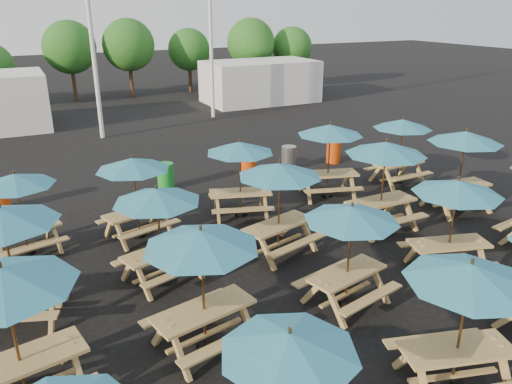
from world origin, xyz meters
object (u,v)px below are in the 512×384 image
picnic_unit_5 (201,246)px  picnic_unit_9 (351,220)px  picnic_unit_4 (289,351)px  picnic_unit_15 (330,134)px  picnic_unit_13 (457,193)px  picnic_unit_2 (3,223)px  waste_bin_4 (334,151)px  picnic_unit_8 (469,281)px  picnic_unit_11 (240,152)px  picnic_unit_7 (133,169)px  waste_bin_3 (289,158)px  picnic_unit_6 (157,201)px  picnic_unit_3 (16,185)px  picnic_unit_10 (279,176)px  picnic_unit_18 (465,142)px  picnic_unit_19 (402,128)px  waste_bin_1 (166,176)px  picnic_unit_1 (4,287)px  waste_bin_0 (0,195)px  waste_bin_2 (249,161)px  picnic_unit_14 (386,154)px

picnic_unit_5 → picnic_unit_9: picnic_unit_5 is taller
picnic_unit_4 → picnic_unit_15: (6.31, 8.34, 0.25)m
picnic_unit_13 → picnic_unit_2: bearing=-178.4°
picnic_unit_13 → waste_bin_4: bearing=89.4°
waste_bin_4 → picnic_unit_2: bearing=-153.0°
picnic_unit_15 → picnic_unit_8: bearing=-93.8°
picnic_unit_11 → picnic_unit_8: bearing=-71.4°
picnic_unit_7 → waste_bin_3: (6.66, 3.34, -1.50)m
picnic_unit_11 → picnic_unit_15: bearing=20.9°
picnic_unit_6 → picnic_unit_7: picnic_unit_6 is taller
picnic_unit_3 → picnic_unit_10: picnic_unit_10 is taller
picnic_unit_18 → picnic_unit_19: picnic_unit_18 is taller
picnic_unit_2 → waste_bin_1: (4.90, 6.07, -1.66)m
picnic_unit_7 → picnic_unit_9: size_ratio=1.03×
picnic_unit_3 → waste_bin_4: (11.54, 3.06, -1.42)m
picnic_unit_1 → picnic_unit_13: picnic_unit_1 is taller
picnic_unit_1 → picnic_unit_6: size_ratio=1.03×
picnic_unit_1 → picnic_unit_2: bearing=79.0°
picnic_unit_9 → picnic_unit_11: size_ratio=0.93×
waste_bin_0 → picnic_unit_6: bearing=-62.8°
picnic_unit_3 → waste_bin_2: (7.90, 3.38, -1.42)m
picnic_unit_2 → picnic_unit_7: size_ratio=1.13×
picnic_unit_14 → picnic_unit_4: bearing=-138.9°
picnic_unit_1 → picnic_unit_10: (6.12, 2.77, -0.06)m
picnic_unit_15 → waste_bin_0: picnic_unit_15 is taller
picnic_unit_1 → picnic_unit_2: (0.02, 2.56, -0.02)m
picnic_unit_8 → picnic_unit_19: size_ratio=1.07×
picnic_unit_5 → picnic_unit_13: bearing=-11.6°
picnic_unit_10 → waste_bin_0: size_ratio=2.79×
picnic_unit_2 → picnic_unit_14: bearing=21.1°
picnic_unit_2 → picnic_unit_14: 9.40m
picnic_unit_5 → picnic_unit_13: size_ratio=0.98×
picnic_unit_14 → picnic_unit_8: bearing=-119.4°
picnic_unit_9 → waste_bin_0: (-6.49, 9.07, -1.49)m
picnic_unit_3 → picnic_unit_10: bearing=-38.6°
picnic_unit_11 → picnic_unit_13: 6.04m
picnic_unit_3 → waste_bin_3: picnic_unit_3 is taller
picnic_unit_18 → waste_bin_3: bearing=119.2°
picnic_unit_18 → waste_bin_2: bearing=129.4°
picnic_unit_13 → waste_bin_2: (-0.99, 8.82, -1.55)m
picnic_unit_3 → picnic_unit_8: (6.06, -8.31, 0.14)m
picnic_unit_3 → picnic_unit_9: size_ratio=0.97×
picnic_unit_5 → waste_bin_3: (6.72, 8.56, -1.62)m
picnic_unit_19 → waste_bin_1: size_ratio=2.55×
waste_bin_0 → waste_bin_3: 10.03m
picnic_unit_3 → waste_bin_0: (-0.54, 3.59, -1.42)m
picnic_unit_10 → picnic_unit_14: picnic_unit_14 is taller
picnic_unit_2 → picnic_unit_11: bearing=43.9°
picnic_unit_10 → picnic_unit_13: size_ratio=1.02×
picnic_unit_9 → picnic_unit_19: 8.26m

